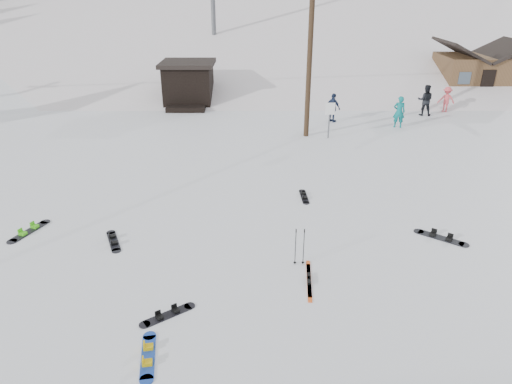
{
  "coord_description": "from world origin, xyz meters",
  "views": [
    {
      "loc": [
        -0.66,
        -8.98,
        7.26
      ],
      "look_at": [
        -0.64,
        3.83,
        1.4
      ],
      "focal_mm": 32.0,
      "sensor_mm": 36.0,
      "label": 1
    }
  ],
  "objects_px": {
    "cabin": "(475,73)",
    "hero_snowboard": "(148,356)",
    "hero_skis": "(309,280)",
    "utility_pole": "(310,43)"
  },
  "relations": [
    {
      "from": "cabin",
      "to": "hero_snowboard",
      "type": "bearing_deg",
      "value": -125.06
    },
    {
      "from": "utility_pole",
      "to": "cabin",
      "type": "bearing_deg",
      "value": 37.56
    },
    {
      "from": "hero_snowboard",
      "to": "hero_skis",
      "type": "xyz_separation_m",
      "value": [
        3.74,
        2.75,
        -0.0
      ]
    },
    {
      "from": "hero_snowboard",
      "to": "utility_pole",
      "type": "bearing_deg",
      "value": -26.81
    },
    {
      "from": "utility_pole",
      "to": "cabin",
      "type": "distance_m",
      "value": 16.71
    },
    {
      "from": "cabin",
      "to": "hero_skis",
      "type": "relative_size",
      "value": 2.87
    },
    {
      "from": "cabin",
      "to": "hero_snowboard",
      "type": "distance_m",
      "value": 31.29
    },
    {
      "from": "hero_snowboard",
      "to": "hero_skis",
      "type": "bearing_deg",
      "value": -62.82
    },
    {
      "from": "cabin",
      "to": "hero_snowboard",
      "type": "height_order",
      "value": "cabin"
    },
    {
      "from": "cabin",
      "to": "hero_snowboard",
      "type": "relative_size",
      "value": 3.49
    }
  ]
}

